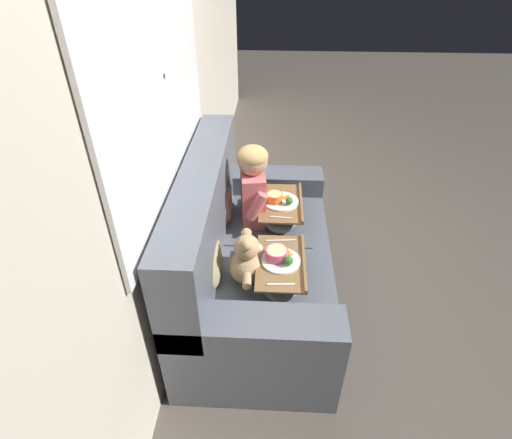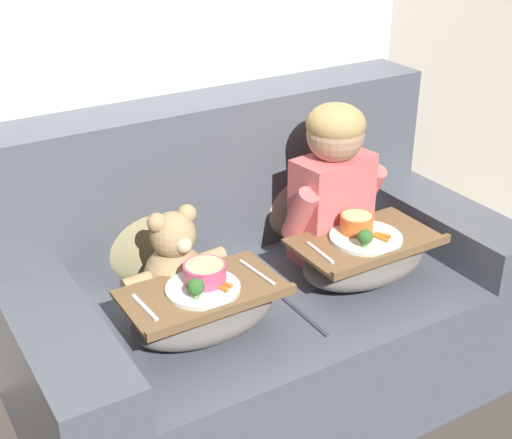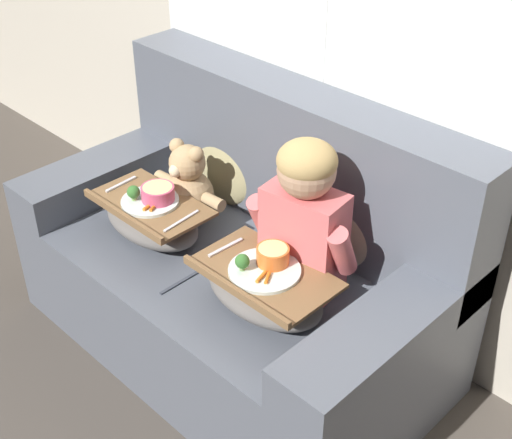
{
  "view_description": "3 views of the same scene",
  "coord_description": "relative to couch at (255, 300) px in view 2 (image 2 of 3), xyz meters",
  "views": [
    {
      "loc": [
        -1.92,
        -0.08,
        2.06
      ],
      "look_at": [
        0.05,
        0.02,
        0.62
      ],
      "focal_mm": 28.0,
      "sensor_mm": 36.0,
      "label": 1
    },
    {
      "loc": [
        -1.05,
        -1.67,
        1.68
      ],
      "look_at": [
        -0.07,
        -0.06,
        0.73
      ],
      "focal_mm": 50.0,
      "sensor_mm": 36.0,
      "label": 2
    },
    {
      "loc": [
        1.54,
        -1.43,
        2.01
      ],
      "look_at": [
        0.09,
        0.04,
        0.62
      ],
      "focal_mm": 50.0,
      "sensor_mm": 36.0,
      "label": 3
    }
  ],
  "objects": [
    {
      "name": "throw_pillow_behind_teddy",
      "position": [
        -0.29,
        0.19,
        0.27
      ],
      "size": [
        0.36,
        0.18,
        0.38
      ],
      "color": "tan",
      "rests_on": "couch"
    },
    {
      "name": "child_figure",
      "position": [
        0.29,
        -0.02,
        0.4
      ],
      "size": [
        0.4,
        0.21,
        0.55
      ],
      "color": "#DB6666",
      "rests_on": "couch"
    },
    {
      "name": "throw_pillow_behind_child",
      "position": [
        0.29,
        0.19,
        0.27
      ],
      "size": [
        0.36,
        0.17,
        0.37
      ],
      "color": "#C1B293",
      "rests_on": "couch"
    },
    {
      "name": "lap_tray_child",
      "position": [
        0.29,
        -0.2,
        0.18
      ],
      "size": [
        0.47,
        0.28,
        0.22
      ],
      "color": "slate",
      "rests_on": "child_figure"
    },
    {
      "name": "couch",
      "position": [
        0.0,
        0.0,
        0.0
      ],
      "size": [
        1.62,
        0.89,
        0.99
      ],
      "color": "#565B66",
      "rests_on": "ground_plane"
    },
    {
      "name": "ground_plane",
      "position": [
        0.0,
        -0.07,
        -0.35
      ],
      "size": [
        14.0,
        14.0,
        0.0
      ],
      "primitive_type": "plane",
      "color": "#4C443D"
    },
    {
      "name": "lap_tray_teddy",
      "position": [
        -0.29,
        -0.2,
        0.18
      ],
      "size": [
        0.46,
        0.27,
        0.22
      ],
      "color": "slate",
      "rests_on": "teddy_bear"
    },
    {
      "name": "teddy_bear",
      "position": [
        -0.29,
        -0.02,
        0.24
      ],
      "size": [
        0.35,
        0.24,
        0.32
      ],
      "color": "tan",
      "rests_on": "couch"
    }
  ]
}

